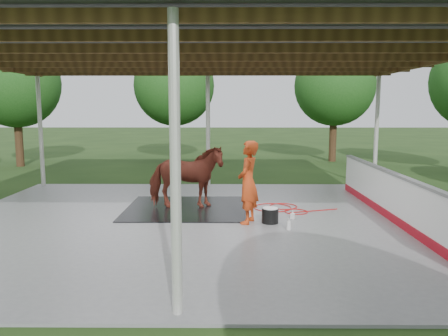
{
  "coord_description": "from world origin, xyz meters",
  "views": [
    {
      "loc": [
        0.65,
        -10.1,
        2.72
      ],
      "look_at": [
        0.57,
        0.48,
        1.25
      ],
      "focal_mm": 35.0,
      "sensor_mm": 36.0,
      "label": 1
    }
  ],
  "objects_px": {
    "dasher_board": "(395,199)",
    "wash_bucket": "(270,215)",
    "horse": "(186,177)",
    "handler": "(248,182)"
  },
  "relations": [
    {
      "from": "horse",
      "to": "wash_bucket",
      "type": "distance_m",
      "value": 2.64
    },
    {
      "from": "handler",
      "to": "wash_bucket",
      "type": "xyz_separation_m",
      "value": [
        0.52,
        0.0,
        -0.78
      ]
    },
    {
      "from": "dasher_board",
      "to": "handler",
      "type": "height_order",
      "value": "handler"
    },
    {
      "from": "dasher_board",
      "to": "handler",
      "type": "bearing_deg",
      "value": -177.04
    },
    {
      "from": "horse",
      "to": "wash_bucket",
      "type": "relative_size",
      "value": 5.06
    },
    {
      "from": "horse",
      "to": "wash_bucket",
      "type": "xyz_separation_m",
      "value": [
        2.1,
        -1.45,
        -0.67
      ]
    },
    {
      "from": "dasher_board",
      "to": "wash_bucket",
      "type": "height_order",
      "value": "dasher_board"
    },
    {
      "from": "dasher_board",
      "to": "horse",
      "type": "bearing_deg",
      "value": 165.87
    },
    {
      "from": "dasher_board",
      "to": "horse",
      "type": "xyz_separation_m",
      "value": [
        -5.04,
        1.27,
        0.31
      ]
    },
    {
      "from": "handler",
      "to": "wash_bucket",
      "type": "height_order",
      "value": "handler"
    }
  ]
}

